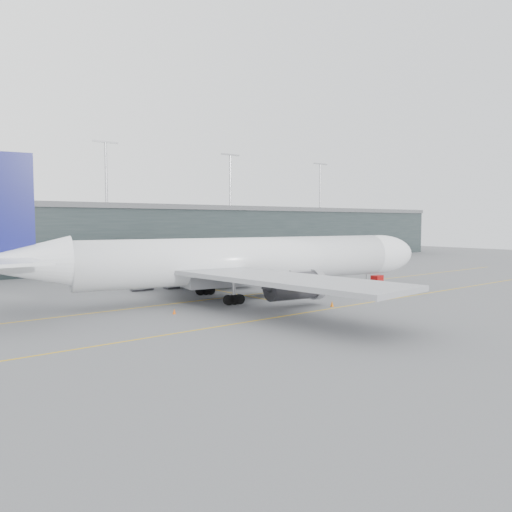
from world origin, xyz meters
TOP-DOWN VIEW (x-y plane):
  - ground at (0.00, 0.00)m, footprint 320.00×320.00m
  - taxiline_a at (0.00, -4.00)m, footprint 160.00×0.25m
  - taxiline_b at (0.00, -20.00)m, footprint 160.00×0.25m
  - taxiline_lead_main at (5.00, 20.00)m, footprint 0.25×60.00m
  - terminal at (-0.00, 58.00)m, footprint 240.00×36.00m
  - main_aircraft at (3.48, -5.52)m, footprint 68.03×63.11m
  - jet_bridge at (13.96, 23.60)m, footprint 23.07×45.39m
  - gse_cart at (32.33, -7.53)m, footprint 2.33×1.63m
  - baggage_dolly at (31.71, -14.44)m, footprint 3.40×3.11m
  - uld_a at (-5.45, 10.39)m, footprint 2.33×2.00m
  - uld_b at (-4.05, 10.54)m, footprint 2.49×2.13m
  - uld_c at (0.20, 9.49)m, footprint 2.39×1.96m
  - cone_nose at (34.80, -4.48)m, footprint 0.46×0.46m
  - cone_wing_stbd at (7.92, -19.15)m, footprint 0.48×0.48m
  - cone_wing_port at (9.85, 10.39)m, footprint 0.41×0.41m
  - cone_tail at (-10.72, -10.78)m, footprint 0.42×0.42m

SIDE VIEW (x-z plane):
  - ground at x=0.00m, z-range 0.00..0.00m
  - taxiline_a at x=0.00m, z-range 0.00..0.02m
  - taxiline_b at x=0.00m, z-range 0.00..0.02m
  - taxiline_lead_main at x=5.00m, z-range 0.00..0.02m
  - baggage_dolly at x=31.71m, z-range 0.03..0.30m
  - cone_wing_port at x=9.85m, z-range 0.00..0.66m
  - cone_tail at x=-10.72m, z-range 0.00..0.66m
  - cone_nose at x=34.80m, z-range 0.00..0.73m
  - cone_wing_stbd at x=7.92m, z-range 0.00..0.77m
  - gse_cart at x=32.33m, z-range 0.08..1.58m
  - uld_a at x=-5.45m, z-range 0.05..1.94m
  - uld_b at x=-4.05m, z-range 0.05..2.06m
  - uld_c at x=0.20m, z-range 0.05..2.13m
  - main_aircraft at x=3.48m, z-range -4.20..14.95m
  - jet_bridge at x=13.96m, z-range 1.82..9.13m
  - terminal at x=0.00m, z-range -6.88..22.12m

